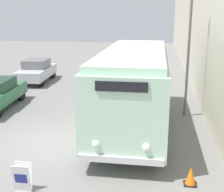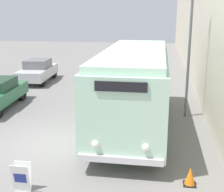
{
  "view_description": "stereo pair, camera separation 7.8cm",
  "coord_description": "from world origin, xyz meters",
  "px_view_note": "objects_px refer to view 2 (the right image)",
  "views": [
    {
      "loc": [
        3.97,
        -10.37,
        4.79
      ],
      "look_at": [
        2.39,
        0.16,
        1.91
      ],
      "focal_mm": 50.0,
      "sensor_mm": 36.0,
      "label": 1
    },
    {
      "loc": [
        4.05,
        -10.36,
        4.79
      ],
      "look_at": [
        2.39,
        0.16,
        1.91
      ],
      "focal_mm": 50.0,
      "sensor_mm": 36.0,
      "label": 2
    }
  ],
  "objects_px": {
    "parked_car_mid": "(38,71)",
    "traffic_cone": "(190,176)",
    "vintage_bus": "(134,84)",
    "streetlamp": "(191,28)",
    "sign_board": "(22,178)"
  },
  "relations": [
    {
      "from": "streetlamp",
      "to": "traffic_cone",
      "type": "distance_m",
      "value": 7.33
    },
    {
      "from": "streetlamp",
      "to": "vintage_bus",
      "type": "bearing_deg",
      "value": -144.09
    },
    {
      "from": "sign_board",
      "to": "parked_car_mid",
      "type": "distance_m",
      "value": 14.25
    },
    {
      "from": "parked_car_mid",
      "to": "traffic_cone",
      "type": "relative_size",
      "value": 8.09
    },
    {
      "from": "streetlamp",
      "to": "parked_car_mid",
      "type": "xyz_separation_m",
      "value": [
        -9.78,
        6.11,
        -3.32
      ]
    },
    {
      "from": "vintage_bus",
      "to": "streetlamp",
      "type": "height_order",
      "value": "streetlamp"
    },
    {
      "from": "parked_car_mid",
      "to": "traffic_cone",
      "type": "height_order",
      "value": "parked_car_mid"
    },
    {
      "from": "vintage_bus",
      "to": "streetlamp",
      "type": "distance_m",
      "value": 3.63
    },
    {
      "from": "streetlamp",
      "to": "traffic_cone",
      "type": "bearing_deg",
      "value": -92.64
    },
    {
      "from": "sign_board",
      "to": "parked_car_mid",
      "type": "relative_size",
      "value": 0.19
    },
    {
      "from": "vintage_bus",
      "to": "parked_car_mid",
      "type": "relative_size",
      "value": 2.09
    },
    {
      "from": "vintage_bus",
      "to": "sign_board",
      "type": "distance_m",
      "value": 6.34
    },
    {
      "from": "parked_car_mid",
      "to": "vintage_bus",
      "type": "bearing_deg",
      "value": -49.84
    },
    {
      "from": "vintage_bus",
      "to": "parked_car_mid",
      "type": "height_order",
      "value": "vintage_bus"
    },
    {
      "from": "vintage_bus",
      "to": "streetlamp",
      "type": "bearing_deg",
      "value": 35.91
    }
  ]
}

